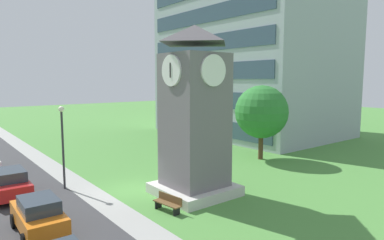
# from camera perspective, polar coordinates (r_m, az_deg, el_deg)

# --- Properties ---
(ground_plane) EXTENTS (160.00, 160.00, 0.00)m
(ground_plane) POSITION_cam_1_polar(r_m,az_deg,el_deg) (22.23, -10.52, -11.67)
(ground_plane) COLOR #4C893D
(street_asphalt) EXTENTS (120.00, 7.20, 0.01)m
(street_asphalt) POSITION_cam_1_polar(r_m,az_deg,el_deg) (20.25, -27.58, -14.20)
(street_asphalt) COLOR #38383A
(street_asphalt) RESTS_ON ground
(kerb_strip) EXTENTS (120.00, 1.60, 0.01)m
(kerb_strip) POSITION_cam_1_polar(r_m,az_deg,el_deg) (21.39, -15.65, -12.55)
(kerb_strip) COLOR #9E9E99
(kerb_strip) RESTS_ON ground
(office_building) EXTENTS (21.85, 15.83, 28.80)m
(office_building) POSITION_cam_1_polar(r_m,az_deg,el_deg) (45.82, 10.05, 15.96)
(office_building) COLOR #9EA8B2
(office_building) RESTS_ON ground
(clock_tower) EXTENTS (4.36, 4.36, 10.19)m
(clock_tower) POSITION_cam_1_polar(r_m,az_deg,el_deg) (20.28, 0.42, -0.14)
(clock_tower) COLOR slate
(clock_tower) RESTS_ON ground
(park_bench) EXTENTS (1.85, 0.74, 0.88)m
(park_bench) POSITION_cam_1_polar(r_m,az_deg,el_deg) (18.59, -4.07, -13.80)
(park_bench) COLOR brown
(park_bench) RESTS_ON ground
(street_lamp) EXTENTS (0.36, 0.36, 5.35)m
(street_lamp) POSITION_cam_1_polar(r_m,az_deg,el_deg) (23.01, -21.04, -2.76)
(street_lamp) COLOR #333338
(street_lamp) RESTS_ON ground
(tree_by_building) EXTENTS (4.66, 4.66, 6.56)m
(tree_by_building) POSITION_cam_1_polar(r_m,az_deg,el_deg) (30.15, 11.67, 1.35)
(tree_by_building) COLOR #513823
(tree_by_building) RESTS_ON ground
(parked_car_red) EXTENTS (4.57, 2.13, 1.69)m
(parked_car_red) POSITION_cam_1_polar(r_m,az_deg,el_deg) (23.31, -28.55, -9.31)
(parked_car_red) COLOR red
(parked_car_red) RESTS_ON ground
(parked_car_orange) EXTENTS (4.13, 1.96, 1.69)m
(parked_car_orange) POSITION_cam_1_polar(r_m,az_deg,el_deg) (17.50, -24.51, -14.36)
(parked_car_orange) COLOR orange
(parked_car_orange) RESTS_ON ground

